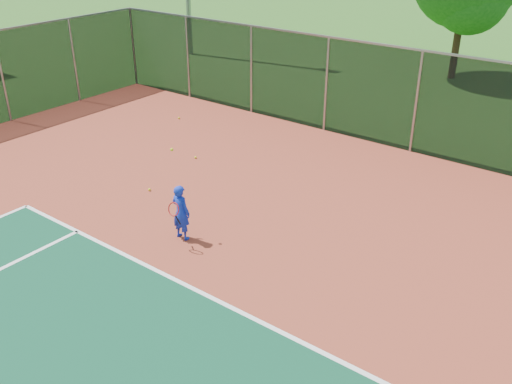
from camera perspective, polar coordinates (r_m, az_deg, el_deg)
tennis_player at (r=12.42m, az=-7.53°, el=-2.01°), size 0.59×0.57×2.04m
practice_ball_2 at (r=14.91m, az=-10.61°, el=0.24°), size 0.07×0.07×0.07m
practice_ball_3 at (r=16.66m, az=-6.07°, el=3.47°), size 0.07×0.07×0.07m
practice_ball_5 at (r=19.95m, az=-7.71°, el=7.35°), size 0.07×0.07×0.07m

